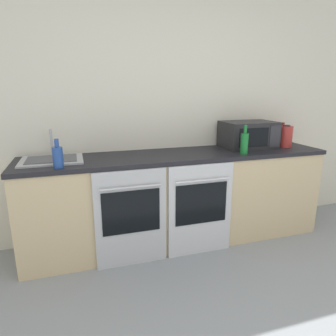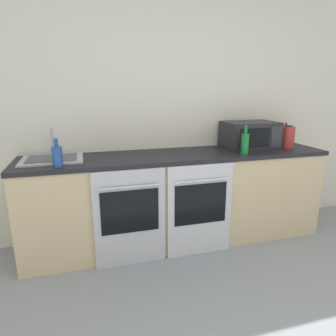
% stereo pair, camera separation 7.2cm
% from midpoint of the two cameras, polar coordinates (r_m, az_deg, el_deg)
% --- Properties ---
extents(wall_back, '(10.00, 0.06, 2.60)m').
position_cam_midpoint_polar(wall_back, '(3.12, -0.60, 11.15)').
color(wall_back, silver).
rests_on(wall_back, ground_plane).
extents(counter_back, '(2.94, 0.62, 0.90)m').
position_cam_midpoint_polar(counter_back, '(2.99, 1.26, -5.68)').
color(counter_back, '#D1B789').
rests_on(counter_back, ground_plane).
extents(oven_left, '(0.61, 0.06, 0.86)m').
position_cam_midpoint_polar(oven_left, '(2.60, -7.81, -9.45)').
color(oven_left, '#B7BABF').
rests_on(oven_left, ground_plane).
extents(oven_right, '(0.61, 0.06, 0.86)m').
position_cam_midpoint_polar(oven_right, '(2.76, 5.46, -7.86)').
color(oven_right, silver).
rests_on(oven_right, ground_plane).
extents(microwave, '(0.54, 0.37, 0.27)m').
position_cam_midpoint_polar(microwave, '(3.25, 14.41, 6.18)').
color(microwave, '#232326').
rests_on(microwave, counter_back).
extents(bottle_green, '(0.07, 0.07, 0.27)m').
position_cam_midpoint_polar(bottle_green, '(2.91, 13.67, 4.69)').
color(bottle_green, '#19722D').
rests_on(bottle_green, counter_back).
extents(bottle_blue, '(0.08, 0.08, 0.23)m').
position_cam_midpoint_polar(bottle_blue, '(2.49, -21.03, 2.04)').
color(bottle_blue, '#234793').
rests_on(bottle_blue, counter_back).
extents(bottle_red, '(0.07, 0.07, 0.23)m').
position_cam_midpoint_polar(bottle_red, '(3.68, 20.43, 5.96)').
color(bottle_red, maroon).
rests_on(bottle_red, counter_back).
extents(kettle, '(0.14, 0.14, 0.23)m').
position_cam_midpoint_polar(kettle, '(3.41, 20.90, 5.66)').
color(kettle, '#B2332D').
rests_on(kettle, counter_back).
extents(sink, '(0.51, 0.42, 0.25)m').
position_cam_midpoint_polar(sink, '(2.77, -21.95, 1.57)').
color(sink, '#A8AAAF').
rests_on(sink, counter_back).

